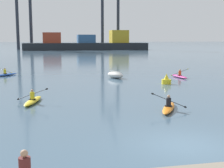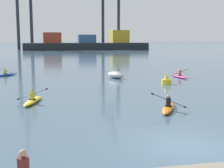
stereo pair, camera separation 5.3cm
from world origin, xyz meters
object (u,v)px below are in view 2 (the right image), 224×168
kayak_orange (168,107)px  kayak_blue (6,74)px  kayak_yellow (33,100)px  container_barge (87,44)px  kayak_magenta (180,76)px  gantry_crane_west (24,1)px  capsized_dinghy (115,75)px  channel_buoy (166,80)px  gantry_crane_west_mid (111,2)px

kayak_orange → kayak_blue: kayak_orange is taller
kayak_yellow → kayak_blue: (-3.81, 16.63, 0.00)m
kayak_orange → container_barge: bearing=85.7°
kayak_orange → kayak_blue: size_ratio=1.10×
container_barge → kayak_magenta: bearing=-90.4°
gantry_crane_west → capsized_dinghy: 98.45m
channel_buoy → kayak_orange: size_ratio=0.31×
gantry_crane_west → kayak_yellow: (7.64, -107.45, -18.36)m
gantry_crane_west → capsized_dinghy: (15.95, -95.43, -18.18)m
container_barge → channel_buoy: 93.15m
channel_buoy → kayak_magenta: kayak_magenta is taller
gantry_crane_west → kayak_magenta: 100.86m
gantry_crane_west_mid → kayak_orange: 114.90m
kayak_blue → kayak_magenta: bearing=-16.4°
kayak_orange → capsized_dinghy: bearing=89.6°
channel_buoy → kayak_orange: 11.17m
channel_buoy → kayak_magenta: size_ratio=0.29×
kayak_yellow → kayak_magenta: 18.91m
gantry_crane_west → kayak_magenta: (23.03, -96.47, -18.36)m
kayak_magenta → kayak_yellow: bearing=-144.5°
kayak_blue → channel_buoy: bearing=-32.2°
gantry_crane_west → kayak_yellow: 109.27m
kayak_yellow → kayak_magenta: kayak_yellow is taller
gantry_crane_west_mid → capsized_dinghy: bearing=-101.0°
container_barge → capsized_dinghy: 87.98m
kayak_orange → kayak_magenta: 16.50m
capsized_dinghy → kayak_yellow: size_ratio=0.82×
channel_buoy → kayak_blue: channel_buoy is taller
channel_buoy → kayak_blue: size_ratio=0.34×
gantry_crane_west → channel_buoy: (19.77, -100.86, -18.17)m
gantry_crane_west_mid → kayak_orange: gantry_crane_west_mid is taller
container_barge → capsized_dinghy: (-7.72, -87.62, -2.00)m
gantry_crane_west → kayak_magenta: size_ratio=11.51×
capsized_dinghy → kayak_magenta: size_ratio=0.82×
channel_buoy → kayak_blue: (-15.95, 10.04, -0.19)m
gantry_crane_west → gantry_crane_west_mid: gantry_crane_west is taller
channel_buoy → gantry_crane_west: bearing=101.1°
kayak_yellow → capsized_dinghy: bearing=55.3°
kayak_blue → capsized_dinghy: bearing=-20.8°
gantry_crane_west → gantry_crane_west_mid: size_ratio=1.04×
container_barge → kayak_orange: size_ratio=14.40×
container_barge → channel_buoy: size_ratio=47.15×
gantry_crane_west_mid → kayak_orange: (-18.73, -111.75, -19.09)m
gantry_crane_west_mid → kayak_magenta: 99.44m
container_barge → gantry_crane_west_mid: (10.90, 8.25, 16.91)m
kayak_orange → kayak_magenta: size_ratio=0.95×
gantry_crane_west_mid → kayak_orange: bearing=-99.5°
capsized_dinghy → kayak_magenta: (7.09, -1.04, -0.18)m
container_barge → channel_buoy: bearing=-92.4°
gantry_crane_west_mid → kayak_blue: (-30.75, -91.25, -19.09)m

